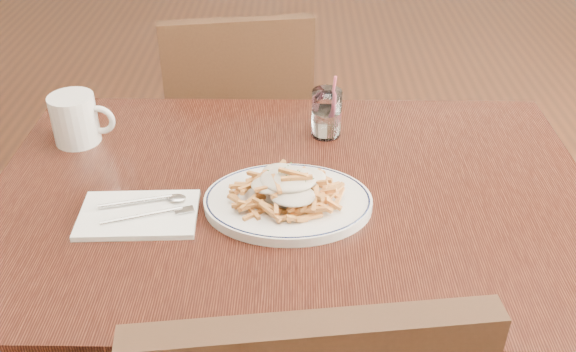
{
  "coord_description": "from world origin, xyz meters",
  "views": [
    {
      "loc": [
        0.01,
        -1.04,
        1.48
      ],
      "look_at": [
        -0.01,
        -0.05,
        0.82
      ],
      "focal_mm": 40.0,
      "sensor_mm": 36.0,
      "label": 1
    }
  ],
  "objects_px": {
    "water_glass": "(326,116)",
    "coffee_mug": "(76,119)",
    "table": "(291,223)",
    "loaded_fries": "(288,184)",
    "fries_plate": "(288,202)",
    "chair_far": "(239,130)"
  },
  "relations": [
    {
      "from": "coffee_mug",
      "to": "fries_plate",
      "type": "bearing_deg",
      "value": -27.18
    },
    {
      "from": "fries_plate",
      "to": "chair_far",
      "type": "bearing_deg",
      "value": 102.49
    },
    {
      "from": "table",
      "to": "loaded_fries",
      "type": "relative_size",
      "value": 5.05
    },
    {
      "from": "chair_far",
      "to": "coffee_mug",
      "type": "distance_m",
      "value": 0.65
    },
    {
      "from": "table",
      "to": "coffee_mug",
      "type": "xyz_separation_m",
      "value": [
        -0.47,
        0.19,
        0.13
      ]
    },
    {
      "from": "water_glass",
      "to": "coffee_mug",
      "type": "distance_m",
      "value": 0.55
    },
    {
      "from": "table",
      "to": "coffee_mug",
      "type": "bearing_deg",
      "value": 158.2
    },
    {
      "from": "loaded_fries",
      "to": "coffee_mug",
      "type": "distance_m",
      "value": 0.53
    },
    {
      "from": "table",
      "to": "coffee_mug",
      "type": "relative_size",
      "value": 8.58
    },
    {
      "from": "table",
      "to": "chair_far",
      "type": "height_order",
      "value": "chair_far"
    },
    {
      "from": "chair_far",
      "to": "water_glass",
      "type": "xyz_separation_m",
      "value": [
        0.24,
        -0.45,
        0.29
      ]
    },
    {
      "from": "loaded_fries",
      "to": "coffee_mug",
      "type": "bearing_deg",
      "value": 152.82
    },
    {
      "from": "fries_plate",
      "to": "coffee_mug",
      "type": "xyz_separation_m",
      "value": [
        -0.47,
        0.24,
        0.04
      ]
    },
    {
      "from": "table",
      "to": "coffee_mug",
      "type": "distance_m",
      "value": 0.53
    },
    {
      "from": "loaded_fries",
      "to": "coffee_mug",
      "type": "xyz_separation_m",
      "value": [
        -0.47,
        0.24,
        0.0
      ]
    },
    {
      "from": "fries_plate",
      "to": "table",
      "type": "bearing_deg",
      "value": 82.98
    },
    {
      "from": "chair_far",
      "to": "fries_plate",
      "type": "distance_m",
      "value": 0.79
    },
    {
      "from": "loaded_fries",
      "to": "chair_far",
      "type": "bearing_deg",
      "value": 102.49
    },
    {
      "from": "fries_plate",
      "to": "water_glass",
      "type": "xyz_separation_m",
      "value": [
        0.08,
        0.28,
        0.04
      ]
    },
    {
      "from": "fries_plate",
      "to": "water_glass",
      "type": "height_order",
      "value": "water_glass"
    },
    {
      "from": "loaded_fries",
      "to": "water_glass",
      "type": "height_order",
      "value": "water_glass"
    },
    {
      "from": "table",
      "to": "loaded_fries",
      "type": "distance_m",
      "value": 0.14
    }
  ]
}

